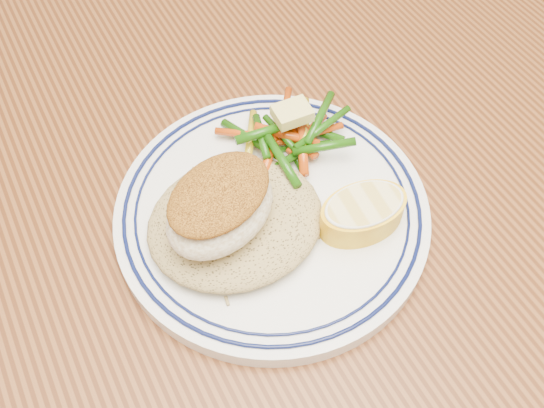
{
  "coord_description": "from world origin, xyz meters",
  "views": [
    {
      "loc": [
        -0.16,
        -0.26,
        1.15
      ],
      "look_at": [
        -0.03,
        -0.03,
        0.77
      ],
      "focal_mm": 40.0,
      "sensor_mm": 36.0,
      "label": 1
    }
  ],
  "objects_px": {
    "plate": "(272,212)",
    "lemon_wedge": "(363,212)",
    "vegetable_pile": "(288,137)",
    "fish_fillet": "(220,206)",
    "rice_pilaf": "(235,218)",
    "dining_table": "(285,243)"
  },
  "relations": [
    {
      "from": "plate",
      "to": "lemon_wedge",
      "type": "xyz_separation_m",
      "value": [
        0.05,
        -0.04,
        0.02
      ]
    },
    {
      "from": "vegetable_pile",
      "to": "lemon_wedge",
      "type": "distance_m",
      "value": 0.09
    },
    {
      "from": "fish_fillet",
      "to": "plate",
      "type": "bearing_deg",
      "value": 8.66
    },
    {
      "from": "plate",
      "to": "fish_fillet",
      "type": "height_order",
      "value": "fish_fillet"
    },
    {
      "from": "plate",
      "to": "rice_pilaf",
      "type": "xyz_separation_m",
      "value": [
        -0.03,
        -0.0,
        0.02
      ]
    },
    {
      "from": "fish_fillet",
      "to": "lemon_wedge",
      "type": "distance_m",
      "value": 0.11
    },
    {
      "from": "lemon_wedge",
      "to": "rice_pilaf",
      "type": "bearing_deg",
      "value": 154.23
    },
    {
      "from": "lemon_wedge",
      "to": "vegetable_pile",
      "type": "bearing_deg",
      "value": 97.61
    },
    {
      "from": "plate",
      "to": "vegetable_pile",
      "type": "distance_m",
      "value": 0.07
    },
    {
      "from": "dining_table",
      "to": "lemon_wedge",
      "type": "bearing_deg",
      "value": -69.95
    },
    {
      "from": "rice_pilaf",
      "to": "lemon_wedge",
      "type": "bearing_deg",
      "value": -25.77
    },
    {
      "from": "rice_pilaf",
      "to": "vegetable_pile",
      "type": "xyz_separation_m",
      "value": [
        0.07,
        0.05,
        0.0
      ]
    },
    {
      "from": "fish_fillet",
      "to": "dining_table",
      "type": "bearing_deg",
      "value": 23.88
    },
    {
      "from": "rice_pilaf",
      "to": "lemon_wedge",
      "type": "height_order",
      "value": "same"
    },
    {
      "from": "plate",
      "to": "lemon_wedge",
      "type": "height_order",
      "value": "lemon_wedge"
    },
    {
      "from": "lemon_wedge",
      "to": "plate",
      "type": "bearing_deg",
      "value": 139.75
    },
    {
      "from": "rice_pilaf",
      "to": "lemon_wedge",
      "type": "xyz_separation_m",
      "value": [
        0.09,
        -0.04,
        0.0
      ]
    },
    {
      "from": "dining_table",
      "to": "fish_fillet",
      "type": "relative_size",
      "value": 14.1
    },
    {
      "from": "plate",
      "to": "dining_table",
      "type": "bearing_deg",
      "value": 42.63
    },
    {
      "from": "plate",
      "to": "rice_pilaf",
      "type": "distance_m",
      "value": 0.04
    },
    {
      "from": "fish_fillet",
      "to": "vegetable_pile",
      "type": "xyz_separation_m",
      "value": [
        0.09,
        0.05,
        -0.03
      ]
    },
    {
      "from": "dining_table",
      "to": "fish_fillet",
      "type": "bearing_deg",
      "value": -156.12
    }
  ]
}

